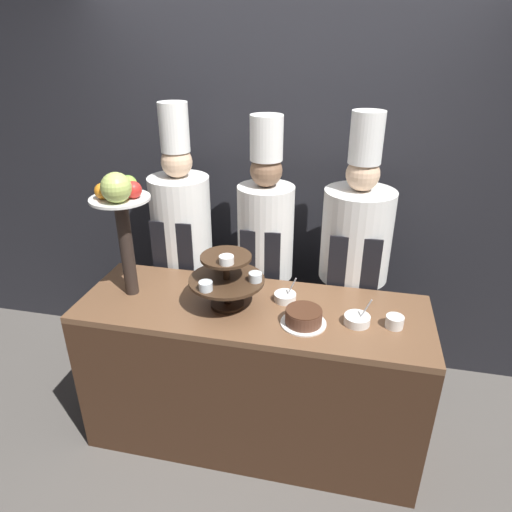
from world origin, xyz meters
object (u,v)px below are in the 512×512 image
at_px(chef_left, 183,242).
at_px(serving_bowl_far, 285,297).
at_px(fruit_pedestal, 121,207).
at_px(chef_center_left, 265,249).
at_px(chef_center_right, 354,259).
at_px(cup_white, 395,322).
at_px(cake_round, 304,317).
at_px(tiered_stand, 227,276).
at_px(serving_bowl_near, 357,320).

bearing_deg(chef_left, serving_bowl_far, -30.40).
height_order(fruit_pedestal, chef_center_left, chef_center_left).
distance_m(chef_center_left, chef_center_right, 0.55).
xyz_separation_m(cup_white, chef_center_left, (-0.76, 0.57, 0.06)).
distance_m(cup_white, chef_center_right, 0.61).
bearing_deg(cake_round, fruit_pedestal, 175.00).
xyz_separation_m(tiered_stand, cake_round, (0.42, -0.08, -0.14)).
distance_m(tiered_stand, fruit_pedestal, 0.65).
xyz_separation_m(fruit_pedestal, cup_white, (1.41, -0.01, -0.48)).
relative_size(serving_bowl_near, chef_center_right, 0.08).
bearing_deg(chef_center_left, chef_left, -179.99).
xyz_separation_m(cake_round, serving_bowl_near, (0.26, 0.06, -0.02)).
xyz_separation_m(serving_bowl_near, chef_center_right, (-0.04, 0.58, 0.05)).
bearing_deg(fruit_pedestal, cake_round, -5.00).
relative_size(cup_white, chef_left, 0.05).
height_order(fruit_pedestal, cake_round, fruit_pedestal).
bearing_deg(serving_bowl_near, cup_white, 3.60).
distance_m(serving_bowl_near, chef_left, 1.28).
distance_m(cup_white, chef_center_left, 0.95).
height_order(cup_white, serving_bowl_far, serving_bowl_far).
height_order(cake_round, serving_bowl_far, serving_bowl_far).
distance_m(cake_round, serving_bowl_near, 0.27).
bearing_deg(chef_center_right, cake_round, -109.36).
distance_m(fruit_pedestal, serving_bowl_near, 1.32).
bearing_deg(cake_round, cup_white, 9.12).
bearing_deg(serving_bowl_far, chef_left, 149.60).
relative_size(tiered_stand, fruit_pedestal, 0.56).
bearing_deg(fruit_pedestal, chef_center_left, 40.81).
bearing_deg(chef_left, cake_round, -36.20).
relative_size(serving_bowl_near, serving_bowl_far, 1.02).
xyz_separation_m(cake_round, chef_left, (-0.87, 0.64, 0.04)).
bearing_deg(chef_center_right, cup_white, -69.22).
distance_m(chef_left, chef_center_right, 1.10).
bearing_deg(chef_center_right, chef_left, -180.00).
distance_m(serving_bowl_near, chef_center_left, 0.83).
bearing_deg(cake_round, serving_bowl_near, 12.84).
bearing_deg(serving_bowl_far, serving_bowl_near, -20.04).
relative_size(serving_bowl_far, chef_center_right, 0.08).
relative_size(tiered_stand, serving_bowl_near, 2.69).
distance_m(fruit_pedestal, cake_round, 1.08).
relative_size(fruit_pedestal, serving_bowl_far, 4.87).
bearing_deg(cake_round, chef_left, 143.80).
height_order(cake_round, chef_center_right, chef_center_right).
height_order(cake_round, serving_bowl_near, serving_bowl_near).
relative_size(fruit_pedestal, cup_white, 7.99).
bearing_deg(cake_round, chef_center_left, 116.83).
relative_size(tiered_stand, serving_bowl_far, 2.73).
bearing_deg(serving_bowl_far, chef_center_left, 114.33).
bearing_deg(chef_center_left, cake_round, -63.17).
bearing_deg(serving_bowl_near, cake_round, -167.16).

